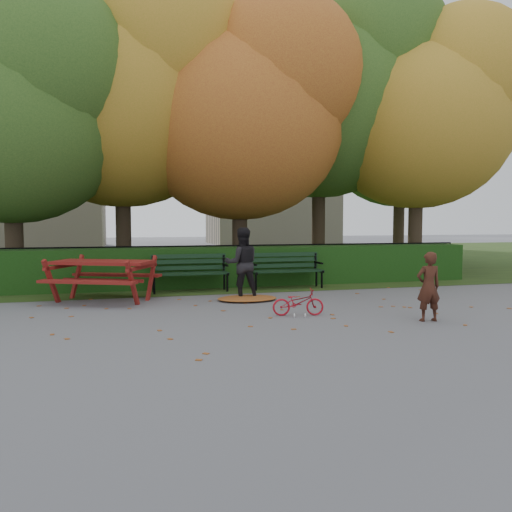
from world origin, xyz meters
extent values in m
plane|color=slate|center=(0.00, 0.00, 0.00)|extent=(90.00, 90.00, 0.00)
plane|color=#213413|center=(0.00, 14.00, 0.01)|extent=(90.00, 90.00, 0.00)
cube|color=#B8AA94|center=(-9.00, 26.00, 7.50)|extent=(10.00, 7.00, 15.00)
cube|color=#B8AA94|center=(8.00, 28.00, 6.00)|extent=(9.00, 6.00, 12.00)
cube|color=black|center=(0.00, 4.50, 0.50)|extent=(13.00, 0.90, 1.00)
cube|color=black|center=(0.00, 5.30, 0.08)|extent=(14.00, 0.04, 0.04)
cube|color=black|center=(0.00, 5.30, 1.00)|extent=(14.00, 0.04, 0.04)
cylinder|color=black|center=(-3.00, 5.30, 0.50)|extent=(0.03, 0.03, 1.00)
cylinder|color=black|center=(0.00, 5.30, 0.50)|extent=(0.03, 0.03, 1.00)
cylinder|color=black|center=(3.00, 5.30, 0.50)|extent=(0.03, 0.03, 1.00)
cylinder|color=black|center=(6.50, 5.30, 0.50)|extent=(0.03, 0.03, 1.00)
cylinder|color=#31201A|center=(-5.50, 5.80, 1.31)|extent=(0.44, 0.44, 2.62)
ellipsoid|color=#274A1B|center=(-5.50, 5.80, 4.12)|extent=(5.60, 5.60, 5.04)
sphere|color=#274A1B|center=(-4.52, 5.10, 5.38)|extent=(4.20, 4.20, 4.20)
cylinder|color=#31201A|center=(-2.80, 7.00, 1.57)|extent=(0.44, 0.44, 3.15)
ellipsoid|color=olive|center=(-2.80, 7.00, 4.95)|extent=(6.40, 6.40, 5.76)
sphere|color=olive|center=(-1.68, 6.20, 6.39)|extent=(4.80, 4.80, 4.80)
cylinder|color=#31201A|center=(0.50, 6.20, 1.40)|extent=(0.44, 0.44, 2.80)
ellipsoid|color=#8F381A|center=(0.50, 6.20, 4.40)|extent=(6.00, 6.00, 5.40)
sphere|color=#8F381A|center=(1.55, 5.45, 5.75)|extent=(4.50, 4.50, 4.50)
cylinder|color=#31201A|center=(3.50, 7.50, 1.75)|extent=(0.44, 0.44, 3.50)
ellipsoid|color=#274A1B|center=(3.50, 7.50, 5.50)|extent=(6.80, 6.80, 6.12)
sphere|color=#274A1B|center=(4.69, 6.65, 7.03)|extent=(5.10, 5.10, 5.10)
cylinder|color=#31201A|center=(6.20, 6.00, 1.49)|extent=(0.44, 0.44, 2.97)
ellipsoid|color=olive|center=(6.20, 6.00, 4.68)|extent=(5.80, 5.80, 5.22)
sphere|color=olive|center=(7.21, 5.28, 5.98)|extent=(4.35, 4.35, 4.35)
cylinder|color=#31201A|center=(8.00, 10.00, 1.57)|extent=(0.44, 0.44, 3.15)
ellipsoid|color=#274A1B|center=(8.00, 10.00, 4.95)|extent=(6.00, 6.00, 5.40)
sphere|color=#274A1B|center=(9.05, 9.25, 6.30)|extent=(4.50, 4.50, 4.50)
cube|color=black|center=(-1.30, 3.42, 0.44)|extent=(1.80, 0.12, 0.04)
cube|color=black|center=(-1.30, 3.60, 0.44)|extent=(1.80, 0.12, 0.04)
cube|color=black|center=(-1.30, 3.78, 0.44)|extent=(1.80, 0.12, 0.04)
cube|color=black|center=(-1.30, 3.87, 0.55)|extent=(1.80, 0.05, 0.10)
cube|color=black|center=(-1.30, 3.87, 0.70)|extent=(1.80, 0.05, 0.10)
cube|color=black|center=(-1.30, 3.87, 0.83)|extent=(1.80, 0.05, 0.10)
cube|color=black|center=(-2.15, 3.60, 0.42)|extent=(0.05, 0.55, 0.06)
cube|color=black|center=(-2.15, 3.87, 0.65)|extent=(0.05, 0.05, 0.41)
cylinder|color=black|center=(-2.15, 3.42, 0.22)|extent=(0.05, 0.05, 0.44)
cylinder|color=black|center=(-2.15, 3.78, 0.22)|extent=(0.05, 0.05, 0.44)
cube|color=black|center=(-2.15, 3.62, 0.62)|extent=(0.05, 0.45, 0.04)
cube|color=black|center=(-0.45, 3.60, 0.42)|extent=(0.05, 0.55, 0.06)
cube|color=black|center=(-0.45, 3.87, 0.65)|extent=(0.05, 0.05, 0.41)
cylinder|color=black|center=(-0.45, 3.42, 0.22)|extent=(0.05, 0.05, 0.44)
cylinder|color=black|center=(-0.45, 3.78, 0.22)|extent=(0.05, 0.05, 0.44)
cube|color=black|center=(-0.45, 3.62, 0.62)|extent=(0.05, 0.45, 0.04)
cube|color=black|center=(1.10, 3.42, 0.44)|extent=(1.80, 0.12, 0.04)
cube|color=black|center=(1.10, 3.60, 0.44)|extent=(1.80, 0.12, 0.04)
cube|color=black|center=(1.10, 3.78, 0.44)|extent=(1.80, 0.12, 0.04)
cube|color=black|center=(1.10, 3.87, 0.55)|extent=(1.80, 0.05, 0.10)
cube|color=black|center=(1.10, 3.87, 0.70)|extent=(1.80, 0.05, 0.10)
cube|color=black|center=(1.10, 3.87, 0.83)|extent=(1.80, 0.05, 0.10)
cube|color=black|center=(0.25, 3.60, 0.42)|extent=(0.05, 0.55, 0.06)
cube|color=black|center=(0.25, 3.87, 0.65)|extent=(0.05, 0.05, 0.41)
cylinder|color=black|center=(0.25, 3.42, 0.22)|extent=(0.05, 0.05, 0.44)
cylinder|color=black|center=(0.25, 3.78, 0.22)|extent=(0.05, 0.05, 0.44)
cube|color=black|center=(0.25, 3.62, 0.62)|extent=(0.05, 0.45, 0.04)
cube|color=black|center=(1.95, 3.60, 0.42)|extent=(0.05, 0.55, 0.06)
cube|color=black|center=(1.95, 3.87, 0.65)|extent=(0.05, 0.05, 0.41)
cylinder|color=black|center=(1.95, 3.42, 0.22)|extent=(0.05, 0.05, 0.44)
cylinder|color=black|center=(1.95, 3.78, 0.22)|extent=(0.05, 0.05, 0.44)
cube|color=black|center=(1.95, 3.62, 0.62)|extent=(0.05, 0.45, 0.04)
cube|color=maroon|center=(-3.23, 2.70, 0.82)|extent=(2.15, 1.58, 0.07)
cube|color=maroon|center=(-3.51, 2.10, 0.49)|extent=(1.93, 1.07, 0.06)
cube|color=maroon|center=(-2.96, 3.31, 0.49)|extent=(1.93, 1.07, 0.06)
cube|color=maroon|center=(-4.22, 2.61, 0.44)|extent=(0.30, 0.55, 0.97)
cube|color=maroon|center=(-3.81, 3.51, 0.44)|extent=(0.30, 0.55, 0.97)
cube|color=maroon|center=(-4.02, 3.06, 0.73)|extent=(0.68, 1.39, 0.07)
cube|color=maroon|center=(-2.65, 1.89, 0.44)|extent=(0.30, 0.55, 0.97)
cube|color=maroon|center=(-2.24, 2.80, 0.44)|extent=(0.30, 0.55, 0.97)
cube|color=maroon|center=(-2.45, 2.35, 0.73)|extent=(0.68, 1.39, 0.07)
cube|color=maroon|center=(-3.23, 2.70, 0.44)|extent=(1.64, 0.79, 0.07)
ellipsoid|color=brown|center=(-0.30, 2.05, 0.04)|extent=(1.42, 1.10, 0.09)
imported|color=#3D1D13|center=(2.09, -0.85, 0.58)|extent=(0.44, 0.31, 1.16)
imported|color=black|center=(-0.37, 2.25, 0.77)|extent=(0.77, 0.62, 1.54)
imported|color=#A80F1C|center=(0.16, 0.16, 0.24)|extent=(0.95, 0.48, 0.48)
camera|label=1|loc=(-2.81, -8.07, 1.67)|focal=35.00mm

